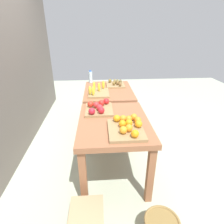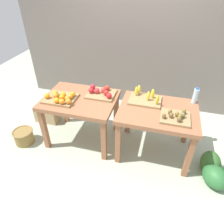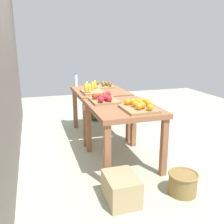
{
  "view_description": "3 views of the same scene",
  "coord_description": "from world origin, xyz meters",
  "px_view_note": "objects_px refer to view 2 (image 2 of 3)",
  "views": [
    {
      "loc": [
        -2.43,
        0.15,
        1.74
      ],
      "look_at": [
        0.03,
        -0.02,
        0.59
      ],
      "focal_mm": 29.65,
      "sensor_mm": 36.0,
      "label": 1
    },
    {
      "loc": [
        0.56,
        -2.31,
        2.31
      ],
      "look_at": [
        -0.08,
        0.01,
        0.6
      ],
      "focal_mm": 33.01,
      "sensor_mm": 36.0,
      "label": 2
    },
    {
      "loc": [
        -3.42,
        1.04,
        1.52
      ],
      "look_at": [
        0.02,
        -0.04,
        0.52
      ],
      "focal_mm": 40.77,
      "sensor_mm": 36.0,
      "label": 3
    }
  ],
  "objects_px": {
    "display_table_left": "(80,105)",
    "orange_bin": "(61,98)",
    "banana_crate": "(145,99)",
    "cardboard_produce_box": "(48,113)",
    "watermelon_pile": "(219,170)",
    "wicker_basket": "(24,136)",
    "display_table_right": "(157,117)",
    "water_bottle": "(195,96)",
    "kiwi_bin": "(175,117)",
    "apple_bin": "(101,93)"
  },
  "relations": [
    {
      "from": "display_table_left",
      "to": "orange_bin",
      "type": "height_order",
      "value": "orange_bin"
    },
    {
      "from": "banana_crate",
      "to": "cardboard_produce_box",
      "type": "distance_m",
      "value": 1.84
    },
    {
      "from": "orange_bin",
      "to": "watermelon_pile",
      "type": "height_order",
      "value": "orange_bin"
    },
    {
      "from": "display_table_left",
      "to": "orange_bin",
      "type": "xyz_separation_m",
      "value": [
        -0.23,
        -0.12,
        0.15
      ]
    },
    {
      "from": "watermelon_pile",
      "to": "banana_crate",
      "type": "bearing_deg",
      "value": 158.34
    },
    {
      "from": "banana_crate",
      "to": "display_table_left",
      "type": "bearing_deg",
      "value": -169.26
    },
    {
      "from": "banana_crate",
      "to": "wicker_basket",
      "type": "distance_m",
      "value": 1.98
    },
    {
      "from": "display_table_right",
      "to": "water_bottle",
      "type": "bearing_deg",
      "value": 34.27
    },
    {
      "from": "display_table_left",
      "to": "watermelon_pile",
      "type": "distance_m",
      "value": 2.08
    },
    {
      "from": "display_table_right",
      "to": "banana_crate",
      "type": "distance_m",
      "value": 0.3
    },
    {
      "from": "kiwi_bin",
      "to": "wicker_basket",
      "type": "height_order",
      "value": "kiwi_bin"
    },
    {
      "from": "wicker_basket",
      "to": "cardboard_produce_box",
      "type": "bearing_deg",
      "value": 84.22
    },
    {
      "from": "display_table_right",
      "to": "banana_crate",
      "type": "xyz_separation_m",
      "value": [
        -0.2,
        0.17,
        0.15
      ]
    },
    {
      "from": "water_bottle",
      "to": "cardboard_produce_box",
      "type": "height_order",
      "value": "water_bottle"
    },
    {
      "from": "banana_crate",
      "to": "kiwi_bin",
      "type": "distance_m",
      "value": 0.52
    },
    {
      "from": "kiwi_bin",
      "to": "watermelon_pile",
      "type": "relative_size",
      "value": 0.54
    },
    {
      "from": "display_table_right",
      "to": "banana_crate",
      "type": "height_order",
      "value": "banana_crate"
    },
    {
      "from": "apple_bin",
      "to": "cardboard_produce_box",
      "type": "xyz_separation_m",
      "value": [
        -1.07,
        0.13,
        -0.66
      ]
    },
    {
      "from": "kiwi_bin",
      "to": "watermelon_pile",
      "type": "xyz_separation_m",
      "value": [
        0.67,
        -0.11,
        -0.66
      ]
    },
    {
      "from": "display_table_left",
      "to": "kiwi_bin",
      "type": "distance_m",
      "value": 1.35
    },
    {
      "from": "orange_bin",
      "to": "apple_bin",
      "type": "relative_size",
      "value": 1.1
    },
    {
      "from": "banana_crate",
      "to": "kiwi_bin",
      "type": "bearing_deg",
      "value": -37.33
    },
    {
      "from": "water_bottle",
      "to": "orange_bin",
      "type": "bearing_deg",
      "value": -166.52
    },
    {
      "from": "banana_crate",
      "to": "watermelon_pile",
      "type": "distance_m",
      "value": 1.34
    },
    {
      "from": "apple_bin",
      "to": "watermelon_pile",
      "type": "distance_m",
      "value": 1.9
    },
    {
      "from": "orange_bin",
      "to": "kiwi_bin",
      "type": "height_order",
      "value": "orange_bin"
    },
    {
      "from": "display_table_right",
      "to": "cardboard_produce_box",
      "type": "height_order",
      "value": "display_table_right"
    },
    {
      "from": "water_bottle",
      "to": "watermelon_pile",
      "type": "distance_m",
      "value": 1.02
    },
    {
      "from": "kiwi_bin",
      "to": "water_bottle",
      "type": "height_order",
      "value": "water_bottle"
    },
    {
      "from": "banana_crate",
      "to": "orange_bin",
      "type": "bearing_deg",
      "value": -165.51
    },
    {
      "from": "water_bottle",
      "to": "wicker_basket",
      "type": "xyz_separation_m",
      "value": [
        -2.44,
        -0.66,
        -0.75
      ]
    },
    {
      "from": "water_bottle",
      "to": "display_table_right",
      "type": "bearing_deg",
      "value": -145.73
    },
    {
      "from": "kiwi_bin",
      "to": "apple_bin",
      "type": "bearing_deg",
      "value": 163.76
    },
    {
      "from": "orange_bin",
      "to": "wicker_basket",
      "type": "bearing_deg",
      "value": -160.34
    },
    {
      "from": "orange_bin",
      "to": "display_table_right",
      "type": "bearing_deg",
      "value": 5.16
    },
    {
      "from": "display_table_left",
      "to": "water_bottle",
      "type": "height_order",
      "value": "water_bottle"
    },
    {
      "from": "display_table_left",
      "to": "cardboard_produce_box",
      "type": "bearing_deg",
      "value": 159.43
    },
    {
      "from": "apple_bin",
      "to": "banana_crate",
      "type": "bearing_deg",
      "value": 0.53
    },
    {
      "from": "cardboard_produce_box",
      "to": "water_bottle",
      "type": "bearing_deg",
      "value": 0.24
    },
    {
      "from": "watermelon_pile",
      "to": "water_bottle",
      "type": "bearing_deg",
      "value": 126.98
    },
    {
      "from": "display_table_left",
      "to": "display_table_right",
      "type": "distance_m",
      "value": 1.12
    },
    {
      "from": "orange_bin",
      "to": "banana_crate",
      "type": "xyz_separation_m",
      "value": [
        1.15,
        0.3,
        -0.0
      ]
    },
    {
      "from": "orange_bin",
      "to": "cardboard_produce_box",
      "type": "distance_m",
      "value": 0.97
    },
    {
      "from": "wicker_basket",
      "to": "cardboard_produce_box",
      "type": "xyz_separation_m",
      "value": [
        0.07,
        0.65,
        0.02
      ]
    },
    {
      "from": "watermelon_pile",
      "to": "cardboard_produce_box",
      "type": "distance_m",
      "value": 2.85
    },
    {
      "from": "watermelon_pile",
      "to": "cardboard_produce_box",
      "type": "height_order",
      "value": "cardboard_produce_box"
    },
    {
      "from": "apple_bin",
      "to": "wicker_basket",
      "type": "relative_size",
      "value": 1.33
    },
    {
      "from": "display_table_left",
      "to": "cardboard_produce_box",
      "type": "xyz_separation_m",
      "value": [
        -0.8,
        0.3,
        -0.51
      ]
    },
    {
      "from": "display_table_left",
      "to": "kiwi_bin",
      "type": "xyz_separation_m",
      "value": [
        1.33,
        -0.14,
        0.14
      ]
    },
    {
      "from": "display_table_left",
      "to": "orange_bin",
      "type": "relative_size",
      "value": 2.28
    }
  ]
}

